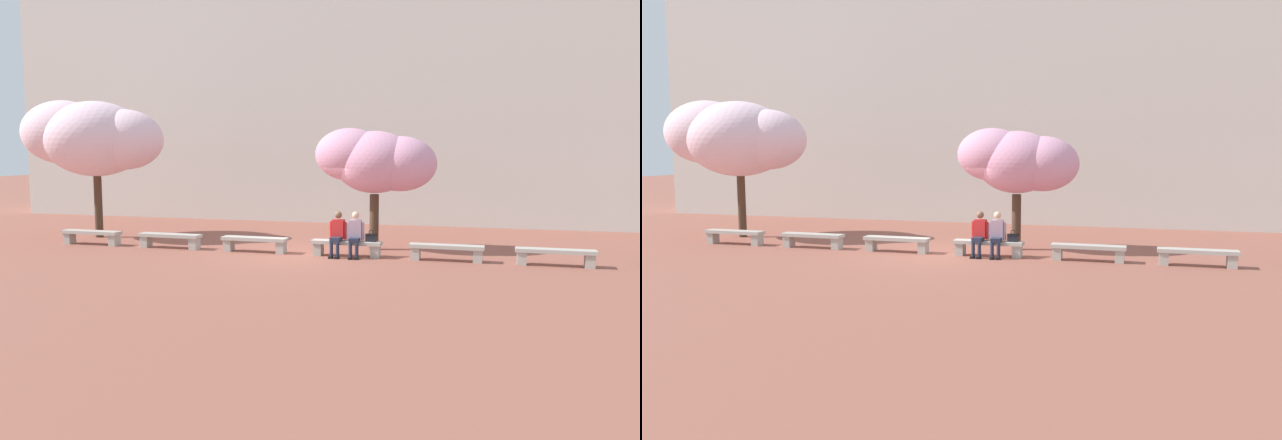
{
  "view_description": "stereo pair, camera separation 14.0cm",
  "coord_description": "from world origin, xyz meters",
  "views": [
    {
      "loc": [
        5.38,
        -17.12,
        3.02
      ],
      "look_at": [
        0.56,
        0.2,
        1.0
      ],
      "focal_mm": 35.0,
      "sensor_mm": 36.0,
      "label": 1
    },
    {
      "loc": [
        5.51,
        -17.08,
        3.02
      ],
      "look_at": [
        0.56,
        0.2,
        1.0
      ],
      "focal_mm": 35.0,
      "sensor_mm": 36.0,
      "label": 2
    }
  ],
  "objects": [
    {
      "name": "cherry_tree_main",
      "position": [
        1.96,
        1.48,
        2.69
      ],
      "size": [
        3.67,
        2.26,
        3.68
      ],
      "color": "#473323",
      "rests_on": "ground"
    },
    {
      "name": "cherry_tree_secondary",
      "position": [
        -7.87,
        1.52,
        3.45
      ],
      "size": [
        4.9,
        3.62,
        4.71
      ],
      "color": "#473323",
      "rests_on": "ground"
    },
    {
      "name": "handbag",
      "position": [
        2.1,
        0.02,
        0.58
      ],
      "size": [
        0.3,
        0.15,
        0.34
      ],
      "color": "black",
      "rests_on": "stone_bench_near_east"
    },
    {
      "name": "stone_bench_center",
      "position": [
        -1.4,
        0.0,
        0.31
      ],
      "size": [
        2.02,
        0.44,
        0.45
      ],
      "color": "#ADA89E",
      "rests_on": "ground"
    },
    {
      "name": "person_seated_right",
      "position": [
        1.66,
        -0.05,
        0.7
      ],
      "size": [
        0.51,
        0.7,
        1.29
      ],
      "color": "black",
      "rests_on": "ground"
    },
    {
      "name": "person_seated_left",
      "position": [
        1.15,
        -0.05,
        0.7
      ],
      "size": [
        0.51,
        0.69,
        1.29
      ],
      "color": "black",
      "rests_on": "ground"
    },
    {
      "name": "stone_bench_far_east",
      "position": [
        7.0,
        0.0,
        0.31
      ],
      "size": [
        2.02,
        0.44,
        0.45
      ],
      "color": "#ADA89E",
      "rests_on": "ground"
    },
    {
      "name": "ground_plane",
      "position": [
        0.0,
        0.0,
        0.0
      ],
      "size": [
        100.0,
        100.0,
        0.0
      ],
      "primitive_type": "plane",
      "color": "#8E5142"
    },
    {
      "name": "stone_bench_near_west",
      "position": [
        -4.2,
        0.0,
        0.31
      ],
      "size": [
        2.02,
        0.44,
        0.45
      ],
      "color": "#ADA89E",
      "rests_on": "ground"
    },
    {
      "name": "stone_bench_west_end",
      "position": [
        -7.0,
        0.0,
        0.31
      ],
      "size": [
        2.02,
        0.44,
        0.45
      ],
      "color": "#ADA89E",
      "rests_on": "ground"
    },
    {
      "name": "stone_bench_near_east",
      "position": [
        1.4,
        0.0,
        0.31
      ],
      "size": [
        2.02,
        0.44,
        0.45
      ],
      "color": "#ADA89E",
      "rests_on": "ground"
    },
    {
      "name": "stone_bench_east_end",
      "position": [
        4.2,
        0.0,
        0.31
      ],
      "size": [
        2.02,
        0.44,
        0.45
      ],
      "color": "#ADA89E",
      "rests_on": "ground"
    },
    {
      "name": "building_facade",
      "position": [
        0.0,
        9.87,
        5.07
      ],
      "size": [
        32.03,
        4.0,
        10.13
      ],
      "primitive_type": "cube",
      "color": "beige",
      "rests_on": "ground"
    }
  ]
}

